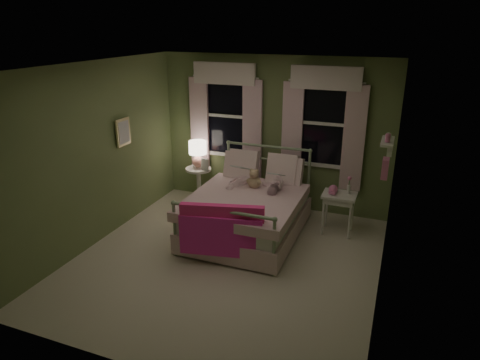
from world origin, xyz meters
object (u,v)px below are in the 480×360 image
at_px(table_lamp, 198,152).
at_px(nightstand_right, 339,200).
at_px(child_right, 275,168).
at_px(nightstand_left, 199,180).
at_px(bed, 248,210).
at_px(teddy_bear, 254,180).
at_px(child_left, 241,163).

relative_size(table_lamp, nightstand_right, 0.75).
xyz_separation_m(child_right, table_lamp, (-1.53, 0.42, -0.02)).
bearing_deg(nightstand_left, bed, -33.84).
height_order(child_right, nightstand_left, child_right).
bearing_deg(nightstand_left, table_lamp, 0.00).
distance_m(child_right, nightstand_right, 1.09).
bearing_deg(teddy_bear, bed, -90.00).
relative_size(teddy_bear, nightstand_right, 0.51).
height_order(teddy_bear, nightstand_left, teddy_bear).
xyz_separation_m(bed, child_right, (0.28, 0.42, 0.59)).
bearing_deg(child_right, nightstand_left, -22.31).
relative_size(child_left, child_right, 1.03).
xyz_separation_m(nightstand_left, table_lamp, (0.00, 0.00, 0.54)).
distance_m(nightstand_left, nightstand_right, 2.56).
bearing_deg(child_right, bed, 49.34).
bearing_deg(child_right, nightstand_right, 177.97).
bearing_deg(nightstand_left, teddy_bear, -24.72).
bearing_deg(nightstand_right, child_left, -176.77).
bearing_deg(table_lamp, child_left, -23.26).
bearing_deg(bed, child_left, 123.60).
bearing_deg(child_left, teddy_bear, 161.44).
relative_size(bed, child_right, 2.53).
xyz_separation_m(nightstand_left, nightstand_right, (2.53, -0.33, 0.13)).
bearing_deg(nightstand_right, nightstand_left, 172.59).
bearing_deg(child_left, child_right, -169.07).
bearing_deg(table_lamp, bed, -33.84).
bearing_deg(bed, child_right, 56.40).
bearing_deg(child_right, child_left, -7.06).
height_order(child_right, teddy_bear, child_right).
bearing_deg(table_lamp, nightstand_right, -7.41).
height_order(table_lamp, nightstand_right, table_lamp).
height_order(teddy_bear, table_lamp, table_lamp).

